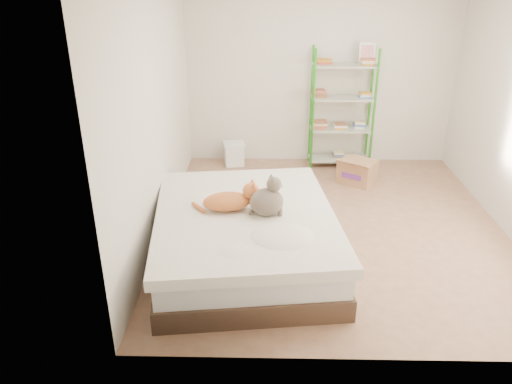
{
  "coord_description": "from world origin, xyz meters",
  "views": [
    {
      "loc": [
        -0.77,
        -5.0,
        2.74
      ],
      "look_at": [
        -0.86,
        -0.44,
        0.62
      ],
      "focal_mm": 35.0,
      "sensor_mm": 36.0,
      "label": 1
    }
  ],
  "objects_px": {
    "grey_cat": "(267,196)",
    "shelf_unit": "(342,109)",
    "white_bin": "(234,154)",
    "orange_cat": "(227,199)",
    "bed": "(245,237)",
    "cardboard_box": "(357,171)"
  },
  "relations": [
    {
      "from": "shelf_unit",
      "to": "white_bin",
      "type": "relative_size",
      "value": 5.08
    },
    {
      "from": "orange_cat",
      "to": "cardboard_box",
      "type": "xyz_separation_m",
      "value": [
        1.61,
        1.92,
        -0.49
      ]
    },
    {
      "from": "bed",
      "to": "orange_cat",
      "type": "bearing_deg",
      "value": 156.63
    },
    {
      "from": "bed",
      "to": "cardboard_box",
      "type": "height_order",
      "value": "bed"
    },
    {
      "from": "grey_cat",
      "to": "white_bin",
      "type": "height_order",
      "value": "grey_cat"
    },
    {
      "from": "bed",
      "to": "shelf_unit",
      "type": "xyz_separation_m",
      "value": [
        1.27,
        2.62,
        0.57
      ]
    },
    {
      "from": "bed",
      "to": "grey_cat",
      "type": "distance_m",
      "value": 0.51
    },
    {
      "from": "shelf_unit",
      "to": "grey_cat",
      "type": "bearing_deg",
      "value": -111.7
    },
    {
      "from": "shelf_unit",
      "to": "orange_cat",
      "type": "bearing_deg",
      "value": -119.32
    },
    {
      "from": "grey_cat",
      "to": "white_bin",
      "type": "relative_size",
      "value": 1.13
    },
    {
      "from": "bed",
      "to": "shelf_unit",
      "type": "bearing_deg",
      "value": 57.39
    },
    {
      "from": "orange_cat",
      "to": "grey_cat",
      "type": "height_order",
      "value": "grey_cat"
    },
    {
      "from": "bed",
      "to": "grey_cat",
      "type": "xyz_separation_m",
      "value": [
        0.21,
        -0.04,
        0.47
      ]
    },
    {
      "from": "shelf_unit",
      "to": "cardboard_box",
      "type": "relative_size",
      "value": 2.86
    },
    {
      "from": "grey_cat",
      "to": "shelf_unit",
      "type": "height_order",
      "value": "shelf_unit"
    },
    {
      "from": "orange_cat",
      "to": "shelf_unit",
      "type": "relative_size",
      "value": 0.32
    },
    {
      "from": "orange_cat",
      "to": "cardboard_box",
      "type": "height_order",
      "value": "orange_cat"
    },
    {
      "from": "cardboard_box",
      "to": "white_bin",
      "type": "height_order",
      "value": "cardboard_box"
    },
    {
      "from": "bed",
      "to": "shelf_unit",
      "type": "height_order",
      "value": "shelf_unit"
    },
    {
      "from": "orange_cat",
      "to": "bed",
      "type": "bearing_deg",
      "value": -25.92
    },
    {
      "from": "orange_cat",
      "to": "shelf_unit",
      "type": "bearing_deg",
      "value": 51.33
    },
    {
      "from": "grey_cat",
      "to": "cardboard_box",
      "type": "relative_size",
      "value": 0.64
    }
  ]
}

